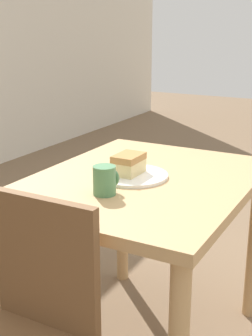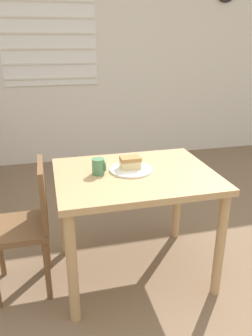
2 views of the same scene
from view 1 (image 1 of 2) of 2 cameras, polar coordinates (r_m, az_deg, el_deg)
dining_table_near at (r=1.80m, az=2.08°, el=-4.57°), size 0.99×0.78×0.75m
plate at (r=1.76m, az=0.69°, el=-0.90°), size 0.28×0.28×0.01m
cake_slice at (r=1.75m, az=0.33°, el=0.50°), size 0.13×0.09×0.08m
coffee_mug at (r=1.57m, az=-2.57°, el=-1.48°), size 0.08×0.08×0.10m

